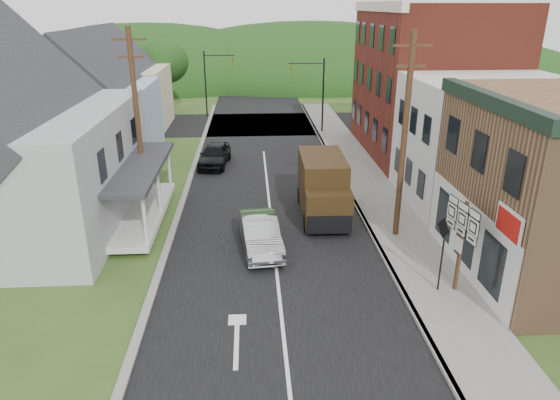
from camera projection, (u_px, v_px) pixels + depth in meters
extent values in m
plane|color=#2D4719|center=(277.00, 279.00, 19.30)|extent=(120.00, 120.00, 0.00)
cube|color=black|center=(268.00, 190.00, 28.59)|extent=(9.00, 90.00, 0.02)
cube|color=black|center=(261.00, 124.00, 44.38)|extent=(60.00, 9.00, 0.02)
cube|color=slate|center=(378.00, 199.00, 27.03)|extent=(2.80, 55.00, 0.15)
cube|color=slate|center=(353.00, 200.00, 26.96)|extent=(0.20, 55.00, 0.15)
cube|color=slate|center=(182.00, 204.00, 26.45)|extent=(0.30, 55.00, 0.12)
cube|color=silver|center=(488.00, 143.00, 25.71)|extent=(8.00, 7.00, 6.50)
cube|color=maroon|center=(429.00, 82.00, 33.89)|extent=(8.00, 12.00, 10.00)
cube|color=#9EA0A3|center=(13.00, 170.00, 23.19)|extent=(10.00, 12.00, 5.50)
cube|color=#9AB0D2|center=(101.00, 123.00, 33.56)|extent=(7.00, 8.00, 5.00)
cube|color=beige|center=(124.00, 99.00, 41.90)|extent=(7.00, 8.00, 5.00)
cylinder|color=#472D19|center=(404.00, 141.00, 21.22)|extent=(0.26, 0.26, 9.00)
cube|color=#472D19|center=(413.00, 45.00, 19.79)|extent=(1.60, 0.10, 0.10)
cube|color=#472D19|center=(411.00, 66.00, 20.08)|extent=(1.20, 0.10, 0.10)
cylinder|color=#472D19|center=(138.00, 122.00, 24.72)|extent=(0.26, 0.26, 9.00)
cube|color=#472D19|center=(129.00, 39.00, 23.29)|extent=(1.60, 0.10, 0.10)
cube|color=#472D19|center=(131.00, 57.00, 23.59)|extent=(1.20, 0.10, 0.10)
cylinder|color=black|center=(323.00, 96.00, 40.31)|extent=(0.14, 0.14, 6.00)
cylinder|color=black|center=(306.00, 63.00, 39.28)|extent=(2.80, 0.10, 0.10)
imported|color=olive|center=(291.00, 72.00, 39.47)|extent=(0.16, 0.20, 1.00)
cylinder|color=black|center=(206.00, 84.00, 46.26)|extent=(0.14, 0.14, 6.00)
cylinder|color=black|center=(219.00, 55.00, 45.38)|extent=(2.80, 0.10, 0.10)
imported|color=olive|center=(233.00, 63.00, 45.71)|extent=(0.16, 0.20, 1.00)
cylinder|color=#382616|center=(165.00, 93.00, 47.81)|extent=(0.36, 0.36, 3.92)
ellipsoid|color=#1C3610|center=(163.00, 62.00, 46.73)|extent=(4.80, 4.80, 4.08)
ellipsoid|color=#1C3610|center=(256.00, 80.00, 70.40)|extent=(90.00, 30.00, 16.00)
imported|color=#ACACB1|center=(260.00, 234.00, 21.44)|extent=(2.00, 4.51, 1.44)
imported|color=black|center=(215.00, 155.00, 32.66)|extent=(2.23, 4.47, 1.46)
cube|color=black|center=(322.00, 182.00, 25.02)|extent=(2.21, 4.11, 2.68)
cube|color=black|center=(328.00, 209.00, 22.95)|extent=(2.15, 1.52, 1.75)
cube|color=black|center=(328.00, 192.00, 22.86)|extent=(1.96, 1.15, 0.05)
cube|color=black|center=(330.00, 225.00, 22.39)|extent=(2.03, 0.18, 0.83)
cylinder|color=black|center=(306.00, 223.00, 23.27)|extent=(0.28, 0.84, 0.83)
cylinder|color=black|center=(348.00, 222.00, 23.35)|extent=(0.28, 0.84, 0.83)
cylinder|color=black|center=(300.00, 195.00, 26.71)|extent=(0.28, 0.84, 0.83)
cylinder|color=black|center=(336.00, 194.00, 26.78)|extent=(0.28, 0.84, 0.83)
cube|color=#472D19|center=(461.00, 247.00, 17.72)|extent=(0.12, 0.12, 3.47)
cube|color=black|center=(463.00, 219.00, 17.31)|extent=(0.31, 1.97, 0.08)
cube|color=silver|center=(475.00, 215.00, 16.51)|extent=(0.09, 0.54, 0.22)
cube|color=silver|center=(473.00, 227.00, 16.67)|extent=(0.10, 0.59, 0.55)
cube|color=silver|center=(471.00, 239.00, 16.84)|extent=(0.09, 0.54, 0.28)
cube|color=silver|center=(464.00, 207.00, 17.14)|extent=(0.09, 0.54, 0.22)
cube|color=silver|center=(462.00, 219.00, 17.31)|extent=(0.10, 0.59, 0.55)
cube|color=silver|center=(460.00, 231.00, 17.47)|extent=(0.09, 0.54, 0.28)
cube|color=silver|center=(454.00, 200.00, 17.78)|extent=(0.09, 0.54, 0.22)
cube|color=silver|center=(452.00, 211.00, 17.94)|extent=(0.10, 0.59, 0.55)
cube|color=silver|center=(450.00, 223.00, 18.10)|extent=(0.09, 0.54, 0.28)
cube|color=silver|center=(458.00, 245.00, 17.67)|extent=(0.08, 0.44, 0.55)
cylinder|color=black|center=(442.00, 257.00, 17.84)|extent=(0.08, 0.08, 2.72)
cube|color=black|center=(444.00, 228.00, 17.42)|extent=(0.16, 0.79, 0.80)
cube|color=#E59E0C|center=(444.00, 228.00, 17.43)|extent=(0.16, 0.71, 0.72)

